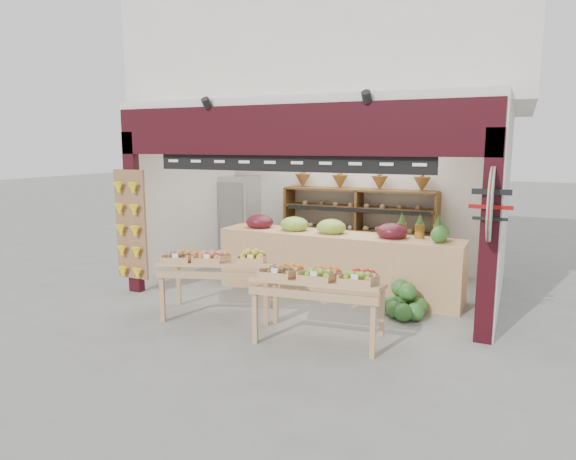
# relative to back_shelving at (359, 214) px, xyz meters

# --- Properties ---
(ground) EXTENTS (60.00, 60.00, 0.00)m
(ground) POSITION_rel_back_shelving_xyz_m (-0.21, -1.95, -1.12)
(ground) COLOR slate
(ground) RESTS_ON ground
(shop_structure) EXTENTS (6.36, 5.12, 5.40)m
(shop_structure) POSITION_rel_back_shelving_xyz_m (-0.21, -0.34, 2.80)
(shop_structure) COLOR silver
(shop_structure) RESTS_ON ground
(banana_board) EXTENTS (0.60, 0.15, 1.80)m
(banana_board) POSITION_rel_back_shelving_xyz_m (-2.94, -3.13, -0.00)
(banana_board) COLOR #905F41
(banana_board) RESTS_ON ground
(gift_sign) EXTENTS (0.04, 0.93, 0.92)m
(gift_sign) POSITION_rel_back_shelving_xyz_m (2.54, -3.10, 0.63)
(gift_sign) COLOR #AAD6BB
(gift_sign) RESTS_ON ground
(back_shelving) EXTENTS (3.02, 0.49, 1.86)m
(back_shelving) POSITION_rel_back_shelving_xyz_m (0.00, 0.00, 0.00)
(back_shelving) COLOR brown
(back_shelving) RESTS_ON ground
(refrigerator) EXTENTS (0.72, 0.72, 1.79)m
(refrigerator) POSITION_rel_back_shelving_xyz_m (-2.61, -0.13, -0.23)
(refrigerator) COLOR silver
(refrigerator) RESTS_ON ground
(cardboard_stack) EXTENTS (1.06, 0.77, 0.70)m
(cardboard_stack) POSITION_rel_back_shelving_xyz_m (-1.35, -1.41, -0.86)
(cardboard_stack) COLOR beige
(cardboard_stack) RESTS_ON ground
(mid_counter) EXTENTS (4.05, 0.87, 1.24)m
(mid_counter) POSITION_rel_back_shelving_xyz_m (0.15, -1.73, -0.57)
(mid_counter) COLOR tan
(mid_counter) RESTS_ON ground
(display_table_left) EXTENTS (1.77, 1.35, 1.01)m
(display_table_left) POSITION_rel_back_shelving_xyz_m (-1.15, -3.47, -0.34)
(display_table_left) COLOR tan
(display_table_left) RESTS_ON ground
(display_table_right) EXTENTS (1.66, 1.05, 1.01)m
(display_table_right) POSITION_rel_back_shelving_xyz_m (0.64, -3.76, -0.33)
(display_table_right) COLOR tan
(display_table_right) RESTS_ON ground
(watermelon_pile) EXTENTS (0.64, 0.66, 0.50)m
(watermelon_pile) POSITION_rel_back_shelving_xyz_m (1.43, -2.45, -0.93)
(watermelon_pile) COLOR #1E4C19
(watermelon_pile) RESTS_ON ground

